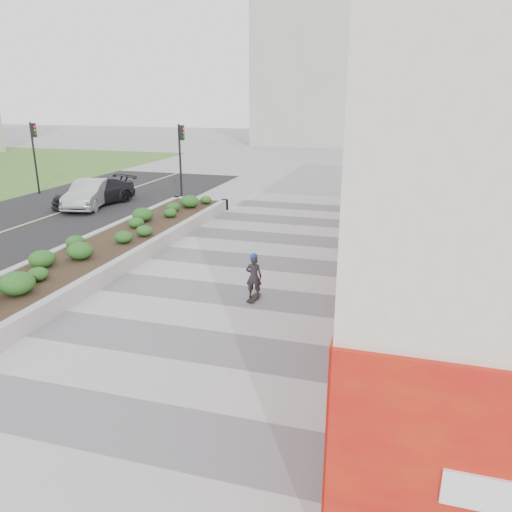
# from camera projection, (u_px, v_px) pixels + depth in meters

# --- Properties ---
(ground) EXTENTS (160.00, 160.00, 0.00)m
(ground) POSITION_uv_depth(u_px,v_px,m) (153.00, 383.00, 10.32)
(ground) COLOR gray
(ground) RESTS_ON ground
(walkway) EXTENTS (8.00, 36.00, 0.01)m
(walkway) POSITION_uv_depth(u_px,v_px,m) (207.00, 323.00, 13.05)
(walkway) COLOR #A8A8AD
(walkway) RESTS_ON ground
(building) EXTENTS (6.04, 24.08, 8.00)m
(building) POSITION_uv_depth(u_px,v_px,m) (485.00, 153.00, 15.42)
(building) COLOR beige
(building) RESTS_ON ground
(planter) EXTENTS (3.00, 18.00, 0.90)m
(planter) POSITION_uv_depth(u_px,v_px,m) (106.00, 248.00, 18.06)
(planter) COLOR #9E9EA0
(planter) RESTS_ON ground
(traffic_signal_near) EXTENTS (0.33, 0.28, 4.20)m
(traffic_signal_near) POSITION_uv_depth(u_px,v_px,m) (181.00, 151.00, 27.39)
(traffic_signal_near) COLOR black
(traffic_signal_near) RESTS_ON ground
(traffic_signal_far) EXTENTS (0.33, 0.28, 4.20)m
(traffic_signal_far) POSITION_uv_depth(u_px,v_px,m) (34.00, 147.00, 29.40)
(traffic_signal_far) COLOR black
(traffic_signal_far) RESTS_ON ground
(distant_bldg_north_l) EXTENTS (16.00, 12.00, 20.00)m
(distant_bldg_north_l) POSITION_uv_depth(u_px,v_px,m) (329.00, 57.00, 58.81)
(distant_bldg_north_l) COLOR #ADAAA3
(distant_bldg_north_l) RESTS_ON ground
(distant_bldg_north_r) EXTENTS (14.00, 10.00, 24.00)m
(distant_bldg_north_r) POSITION_uv_depth(u_px,v_px,m) (509.00, 38.00, 57.39)
(distant_bldg_north_r) COLOR #ADAAA3
(distant_bldg_north_r) RESTS_ON ground
(manhole_cover) EXTENTS (0.44, 0.44, 0.01)m
(manhole_cover) POSITION_uv_depth(u_px,v_px,m) (225.00, 325.00, 12.92)
(manhole_cover) COLOR #595654
(manhole_cover) RESTS_ON ground
(skateboarder) EXTENTS (0.51, 0.73, 1.43)m
(skateboarder) POSITION_uv_depth(u_px,v_px,m) (254.00, 276.00, 14.33)
(skateboarder) COLOR beige
(skateboarder) RESTS_ON ground
(car_silver) EXTENTS (2.50, 4.61, 1.44)m
(car_silver) POSITION_uv_depth(u_px,v_px,m) (90.00, 194.00, 26.38)
(car_silver) COLOR #AAAEB2
(car_silver) RESTS_ON ground
(car_dark) EXTENTS (3.25, 5.16, 1.39)m
(car_dark) POSITION_uv_depth(u_px,v_px,m) (94.00, 192.00, 26.90)
(car_dark) COLOR black
(car_dark) RESTS_ON ground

